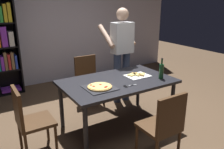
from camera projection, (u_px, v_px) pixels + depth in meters
ground_plane at (117, 125)px, 3.63m from camera, size 12.00×12.00×0.00m
back_wall at (55, 22)px, 5.29m from camera, size 6.40×0.10×2.80m
dining_table at (117, 85)px, 3.42m from camera, size 1.63×1.00×0.75m
chair_near_camera at (164, 124)px, 2.68m from camera, size 0.42×0.42×0.90m
chair_far_side at (88, 77)px, 4.27m from camera, size 0.42×0.42×0.90m
chair_left_end at (28, 118)px, 2.82m from camera, size 0.42×0.42×0.90m
person_serving_pizza at (122, 50)px, 4.24m from camera, size 0.55×0.54×1.75m
pepperoni_pizza_on_tray at (100, 87)px, 3.10m from camera, size 0.39×0.39×0.04m
pizza_slices_on_towel at (137, 75)px, 3.59m from camera, size 0.36×0.28×0.03m
wine_bottle at (161, 71)px, 3.44m from camera, size 0.07×0.07×0.32m
kitchen_scissors at (128, 86)px, 3.17m from camera, size 0.20×0.09×0.01m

